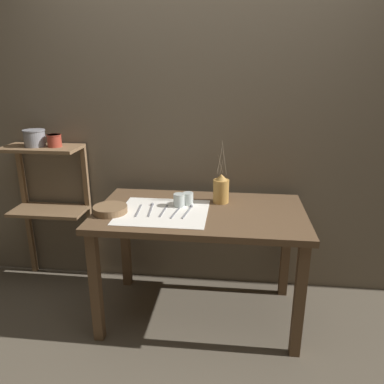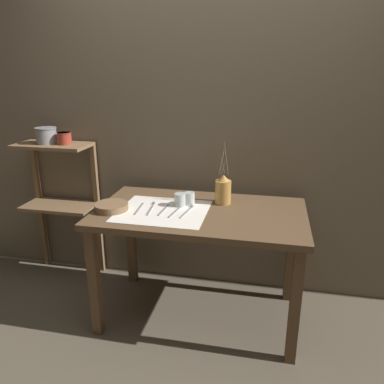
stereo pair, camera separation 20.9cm
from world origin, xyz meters
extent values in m
plane|color=brown|center=(0.00, 0.00, 0.00)|extent=(12.00, 12.00, 0.00)
cube|color=#6B5E4C|center=(0.00, 0.49, 1.20)|extent=(7.00, 0.06, 2.40)
cube|color=brown|center=(0.00, 0.00, 0.75)|extent=(1.33, 0.76, 0.04)
cube|color=brown|center=(-0.60, -0.32, 0.37)|extent=(0.06, 0.06, 0.73)
cube|color=brown|center=(0.60, -0.32, 0.37)|extent=(0.06, 0.06, 0.73)
cube|color=brown|center=(-0.60, 0.32, 0.37)|extent=(0.06, 0.06, 0.73)
cube|color=brown|center=(0.60, 0.32, 0.37)|extent=(0.06, 0.06, 0.73)
cube|color=brown|center=(-1.18, 0.30, 1.09)|extent=(0.55, 0.28, 0.02)
cube|color=brown|center=(-1.18, 0.30, 0.60)|extent=(0.55, 0.28, 0.02)
cube|color=brown|center=(-1.44, 0.42, 0.55)|extent=(0.04, 0.04, 1.10)
cube|color=brown|center=(-0.92, 0.42, 0.55)|extent=(0.04, 0.04, 1.10)
cube|color=white|center=(-0.23, -0.06, 0.78)|extent=(0.56, 0.49, 0.00)
cylinder|color=#B7843D|center=(0.12, 0.16, 0.85)|extent=(0.10, 0.10, 0.16)
cone|color=#B7843D|center=(0.12, 0.16, 0.95)|extent=(0.08, 0.08, 0.04)
cylinder|color=brown|center=(0.11, 0.18, 1.06)|extent=(0.03, 0.03, 0.17)
cylinder|color=brown|center=(0.11, 0.17, 1.04)|extent=(0.04, 0.03, 0.13)
cylinder|color=brown|center=(0.14, 0.16, 1.08)|extent=(0.04, 0.02, 0.21)
cylinder|color=brown|center=(0.12, 0.15, 1.03)|extent=(0.03, 0.02, 0.12)
cylinder|color=brown|center=(0.11, 0.15, 1.05)|extent=(0.03, 0.01, 0.16)
cylinder|color=brown|center=(-0.55, -0.11, 0.80)|extent=(0.21, 0.21, 0.04)
cylinder|color=#B7C1BC|center=(-0.14, 0.05, 0.82)|extent=(0.07, 0.07, 0.08)
cylinder|color=#B7C1BC|center=(-0.09, 0.09, 0.82)|extent=(0.07, 0.07, 0.08)
cube|color=gray|center=(-0.38, -0.06, 0.78)|extent=(0.03, 0.21, 0.00)
cube|color=gray|center=(-0.31, -0.06, 0.78)|extent=(0.03, 0.21, 0.00)
sphere|color=gray|center=(-0.32, 0.05, 0.78)|extent=(0.02, 0.02, 0.02)
cube|color=gray|center=(-0.23, -0.05, 0.78)|extent=(0.02, 0.21, 0.00)
cube|color=gray|center=(-0.15, -0.06, 0.78)|extent=(0.04, 0.21, 0.00)
cube|color=gray|center=(-0.08, -0.06, 0.78)|extent=(0.04, 0.21, 0.00)
sphere|color=gray|center=(-0.06, 0.04, 0.78)|extent=(0.02, 0.02, 0.02)
cylinder|color=gray|center=(-1.22, 0.30, 1.16)|extent=(0.15, 0.15, 0.12)
cylinder|color=gray|center=(-1.22, 0.30, 1.21)|extent=(0.16, 0.16, 0.01)
cylinder|color=#9E3828|center=(-1.07, 0.30, 1.14)|extent=(0.10, 0.10, 0.09)
cylinder|color=#9E3828|center=(-1.07, 0.30, 1.18)|extent=(0.10, 0.10, 0.01)
camera|label=1|loc=(0.21, -2.21, 1.63)|focal=35.00mm
camera|label=2|loc=(0.41, -2.17, 1.63)|focal=35.00mm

